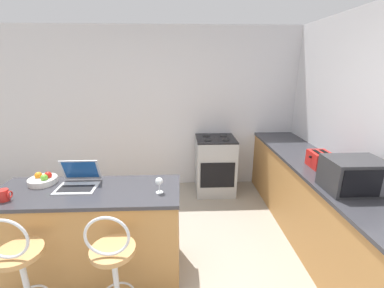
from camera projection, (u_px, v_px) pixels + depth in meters
wall_back at (170, 110)px, 4.22m from camera, size 12.00×0.06×2.60m
breakfast_bar at (93, 233)px, 2.48m from camera, size 1.69×0.63×0.91m
counter_right at (317, 204)px, 2.99m from camera, size 0.65×3.22×0.91m
bar_stool_near at (22, 276)px, 1.94m from camera, size 0.40×0.40×1.03m
bar_stool_far at (114, 273)px, 1.96m from camera, size 0.40×0.40×1.03m
laptop at (79, 180)px, 2.41m from camera, size 0.36×0.31×0.24m
microwave at (354, 175)px, 2.30m from camera, size 0.48×0.36×0.30m
toaster at (320, 160)px, 2.85m from camera, size 0.23×0.25×0.18m
stove_range at (215, 165)px, 4.16m from camera, size 0.61×0.61×0.92m
wine_glass_short at (159, 182)px, 2.27m from camera, size 0.07×0.07×0.15m
fruit_bowl at (43, 180)px, 2.47m from camera, size 0.26×0.26×0.11m
mug_red at (4, 195)px, 2.15m from camera, size 0.10×0.08×0.10m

